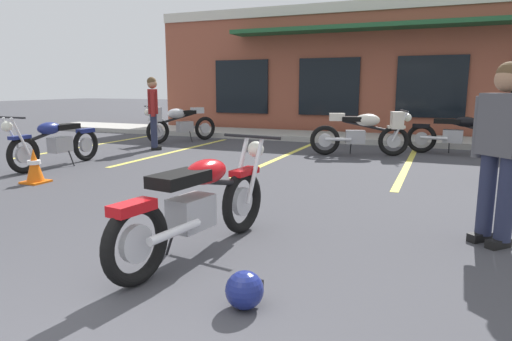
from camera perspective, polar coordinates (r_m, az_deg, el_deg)
ground_plane at (r=5.41m, az=1.95°, el=-5.05°), size 80.00×80.00×0.00m
sidewalk_kerb at (r=12.62m, az=14.15°, el=3.94°), size 22.00×1.80×0.14m
brick_storefront_building at (r=16.37m, az=16.54°, el=11.85°), size 14.39×6.29×3.88m
painted_stall_lines at (r=9.12m, az=10.72°, el=1.21°), size 12.71×4.80×0.01m
motorcycle_foreground_classic at (r=3.95m, az=-7.23°, el=-4.10°), size 0.73×2.10×0.98m
motorcycle_red_sportbike at (r=9.89m, az=13.61°, el=4.89°), size 2.06×0.95×0.98m
motorcycle_black_cruiser at (r=9.04m, az=-24.05°, el=3.34°), size 0.66×2.11×0.98m
motorcycle_blue_standard at (r=12.17m, az=-9.81°, el=6.04°), size 1.26×1.92×0.98m
motorcycle_green_cafe_racer at (r=10.64m, az=24.22°, el=4.28°), size 2.11×0.66×0.98m
person_in_shorts_foreground at (r=4.64m, az=28.61°, el=3.02°), size 0.51×0.48×1.68m
person_near_building at (r=10.77m, az=-12.89°, el=7.62°), size 0.43×0.55×1.68m
helmet_on_pavement at (r=3.09m, az=-1.45°, el=-14.87°), size 0.26×0.26×0.26m
traffic_cone at (r=7.68m, az=-26.24°, el=0.49°), size 0.34×0.34×0.53m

